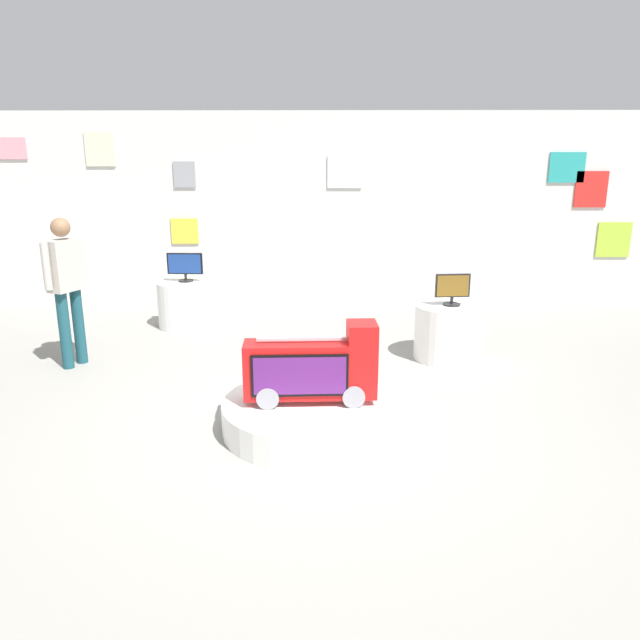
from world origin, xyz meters
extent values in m
plane|color=gray|center=(0.00, 0.00, 0.00)|extent=(30.00, 30.00, 0.00)
cube|color=silver|center=(0.00, 4.65, 1.47)|extent=(11.46, 0.10, 2.94)
cube|color=gray|center=(-2.07, 4.59, 2.01)|extent=(0.33, 0.02, 0.39)
cube|color=#9ECC33|center=(4.64, 4.59, 1.02)|extent=(0.53, 0.02, 0.54)
cube|color=beige|center=(-3.34, 4.59, 2.39)|extent=(0.44, 0.02, 0.51)
cube|color=pink|center=(-4.71, 4.59, 2.40)|extent=(0.49, 0.02, 0.32)
cube|color=teal|center=(3.79, 4.59, 2.12)|extent=(0.54, 0.02, 0.45)
cube|color=red|center=(4.20, 4.59, 1.79)|extent=(0.49, 0.02, 0.54)
cube|color=white|center=(0.40, 4.59, 2.05)|extent=(0.52, 0.02, 0.49)
cube|color=yellow|center=(-2.12, 4.59, 1.14)|extent=(0.42, 0.02, 0.39)
cylinder|color=white|center=(-0.01, -0.13, 0.13)|extent=(1.48, 1.48, 0.25)
cylinder|color=gray|center=(-0.36, -0.15, 0.35)|extent=(0.20, 0.35, 0.18)
cylinder|color=gray|center=(0.34, -0.11, 0.35)|extent=(0.20, 0.35, 0.18)
cube|color=red|center=(-0.01, -0.13, 0.54)|extent=(1.10, 0.34, 0.46)
cube|color=red|center=(0.42, -0.11, 0.85)|extent=(0.25, 0.30, 0.16)
cube|color=black|center=(-0.09, -0.29, 0.54)|extent=(0.78, 0.05, 0.35)
cube|color=#561E6B|center=(-0.09, -0.29, 0.54)|extent=(0.74, 0.06, 0.31)
cube|color=#B2B2B7|center=(-0.01, -0.13, 0.80)|extent=(0.87, 0.07, 0.02)
cylinder|color=white|center=(-1.78, 3.11, 0.31)|extent=(0.79, 0.79, 0.63)
cylinder|color=black|center=(-1.78, 3.11, 0.64)|extent=(0.20, 0.20, 0.02)
cylinder|color=black|center=(-1.78, 3.11, 0.69)|extent=(0.04, 0.04, 0.08)
cube|color=black|center=(-1.78, 3.11, 0.87)|extent=(0.48, 0.05, 0.28)
cube|color=navy|center=(-1.78, 3.09, 0.87)|extent=(0.44, 0.02, 0.26)
cylinder|color=white|center=(1.54, 1.76, 0.31)|extent=(0.81, 0.81, 0.63)
cylinder|color=black|center=(1.54, 1.76, 0.64)|extent=(0.19, 0.19, 0.02)
cylinder|color=black|center=(1.54, 1.76, 0.69)|extent=(0.04, 0.04, 0.08)
cube|color=black|center=(1.54, 1.76, 0.86)|extent=(0.39, 0.08, 0.26)
cube|color=brown|center=(1.54, 1.74, 0.86)|extent=(0.36, 0.05, 0.24)
cylinder|color=#194751|center=(-2.64, 1.57, 0.43)|extent=(0.12, 0.12, 0.85)
cylinder|color=#194751|center=(-2.71, 1.38, 0.43)|extent=(0.12, 0.12, 0.85)
cube|color=#B2ADA3|center=(-2.67, 1.47, 1.13)|extent=(0.33, 0.43, 0.55)
sphere|color=#8C6647|center=(-2.67, 1.47, 1.53)|extent=(0.20, 0.20, 0.20)
cylinder|color=#B2ADA3|center=(-2.58, 1.70, 1.15)|extent=(0.08, 0.08, 0.49)
cylinder|color=#B2ADA3|center=(-2.77, 1.25, 1.15)|extent=(0.08, 0.08, 0.49)
camera|label=1|loc=(0.12, -4.70, 2.19)|focal=33.00mm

